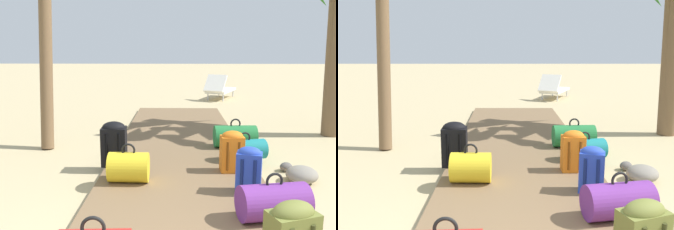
% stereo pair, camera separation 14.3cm
% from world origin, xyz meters
% --- Properties ---
extents(ground_plane, '(60.00, 60.00, 0.00)m').
position_xyz_m(ground_plane, '(0.00, 3.03, 0.00)').
color(ground_plane, tan).
extents(boardwalk, '(1.97, 7.57, 0.08)m').
position_xyz_m(boardwalk, '(0.00, 3.79, 0.04)').
color(boardwalk, brown).
rests_on(boardwalk, ground).
extents(duffel_bag_yellow, '(0.47, 0.36, 0.46)m').
position_xyz_m(duffel_bag_yellow, '(-0.61, 2.47, 0.26)').
color(duffel_bag_yellow, gold).
rests_on(duffel_bag_yellow, boardwalk).
extents(duffel_bag_purple, '(0.67, 0.44, 0.45)m').
position_xyz_m(duffel_bag_purple, '(0.83, 1.57, 0.25)').
color(duffel_bag_purple, '#6B2D84').
rests_on(duffel_bag_purple, boardwalk).
extents(duffel_bag_teal, '(0.64, 0.42, 0.39)m').
position_xyz_m(duffel_bag_teal, '(0.90, 3.34, 0.22)').
color(duffel_bag_teal, '#197A7F').
rests_on(duffel_bag_teal, boardwalk).
extents(backpack_black, '(0.33, 0.27, 0.59)m').
position_xyz_m(backpack_black, '(-0.88, 3.06, 0.39)').
color(backpack_black, black).
rests_on(backpack_black, boardwalk).
extents(duffel_bag_green, '(0.66, 0.37, 0.45)m').
position_xyz_m(duffel_bag_green, '(0.87, 3.97, 0.25)').
color(duffel_bag_green, '#237538').
rests_on(duffel_bag_green, boardwalk).
extents(backpack_orange, '(0.29, 0.23, 0.52)m').
position_xyz_m(backpack_orange, '(0.65, 2.85, 0.36)').
color(backpack_orange, orange).
rests_on(backpack_orange, boardwalk).
extents(backpack_blue, '(0.30, 0.26, 0.51)m').
position_xyz_m(backpack_blue, '(0.72, 2.18, 0.35)').
color(backpack_blue, '#2847B7').
rests_on(backpack_blue, boardwalk).
extents(lounge_chair, '(1.18, 1.65, 0.79)m').
position_xyz_m(lounge_chair, '(1.31, 9.75, 0.33)').
color(lounge_chair, white).
rests_on(lounge_chair, ground).
extents(rock_right_near, '(0.54, 0.54, 0.20)m').
position_xyz_m(rock_right_near, '(1.48, 2.69, 0.10)').
color(rock_right_near, gray).
rests_on(rock_right_near, ground).
extents(rock_right_far, '(0.23, 0.22, 0.12)m').
position_xyz_m(rock_right_far, '(1.41, 3.09, 0.06)').
color(rock_right_far, '#5B5651').
rests_on(rock_right_far, ground).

